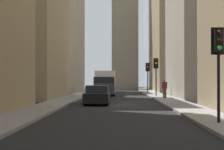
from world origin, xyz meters
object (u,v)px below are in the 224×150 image
at_px(traffic_light_foreground, 219,52).
at_px(pedestrian, 165,88).
at_px(discarded_bottle, 40,111).
at_px(sedan_black, 97,95).
at_px(traffic_light_far_junction, 156,68).
at_px(delivery_truck, 105,83).
at_px(traffic_light_midblock, 148,71).

bearing_deg(traffic_light_foreground, pedestrian, -0.85).
bearing_deg(discarded_bottle, sedan_black, -14.55).
bearing_deg(traffic_light_foreground, traffic_light_far_junction, 0.10).
bearing_deg(traffic_light_far_junction, delivery_truck, 57.71).
xyz_separation_m(sedan_black, pedestrian, (7.44, -5.88, 0.43)).
xyz_separation_m(traffic_light_midblock, traffic_light_far_junction, (-8.75, -0.23, 0.08)).
bearing_deg(sedan_black, traffic_light_foreground, -156.75).
relative_size(delivery_truck, traffic_light_foreground, 1.70).
height_order(sedan_black, pedestrian, pedestrian).
height_order(traffic_light_far_junction, discarded_bottle, traffic_light_far_junction).
xyz_separation_m(delivery_truck, discarded_bottle, (-24.68, 2.35, -1.21)).
bearing_deg(discarded_bottle, traffic_light_midblock, -14.33).
relative_size(delivery_truck, sedan_black, 1.50).
bearing_deg(pedestrian, discarded_bottle, 153.48).
height_order(sedan_black, traffic_light_midblock, traffic_light_midblock).
height_order(traffic_light_foreground, traffic_light_far_junction, traffic_light_far_junction).
height_order(delivery_truck, discarded_bottle, delivery_truck).
bearing_deg(traffic_light_foreground, discarded_bottle, 63.60).
height_order(sedan_black, discarded_bottle, sedan_black).
bearing_deg(delivery_truck, traffic_light_far_junction, -122.29).
bearing_deg(delivery_truck, sedan_black, -180.00).
height_order(delivery_truck, traffic_light_far_junction, traffic_light_far_junction).
xyz_separation_m(delivery_truck, traffic_light_far_junction, (-3.49, -5.53, 1.61)).
bearing_deg(pedestrian, traffic_light_far_junction, 4.21).
xyz_separation_m(sedan_black, traffic_light_far_junction, (12.15, -5.53, 2.40)).
height_order(traffic_light_midblock, traffic_light_far_junction, traffic_light_far_junction).
bearing_deg(traffic_light_far_junction, pedestrian, -175.79).
relative_size(traffic_light_midblock, traffic_light_far_junction, 0.97).
distance_m(delivery_truck, pedestrian, 10.10).
xyz_separation_m(delivery_truck, traffic_light_midblock, (5.26, -5.30, 1.53)).
relative_size(delivery_truck, discarded_bottle, 23.93).
xyz_separation_m(traffic_light_foreground, pedestrian, (20.41, -0.30, -1.83)).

